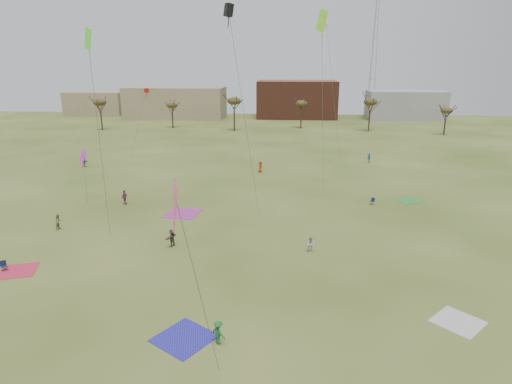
# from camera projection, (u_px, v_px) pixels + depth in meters

# --- Properties ---
(ground) EXTENTS (260.00, 260.00, 0.00)m
(ground) POSITION_uv_depth(u_px,v_px,m) (243.00, 310.00, 31.82)
(ground) COLOR #3C4F18
(ground) RESTS_ON ground
(flyer_near_center) EXTENTS (1.21, 1.10, 1.63)m
(flyer_near_center) POSITION_uv_depth(u_px,v_px,m) (218.00, 333.00, 27.75)
(flyer_near_center) COLOR #20622C
(flyer_near_center) RESTS_ON ground
(spectator_fore_b) EXTENTS (0.78, 0.94, 1.74)m
(spectator_fore_b) POSITION_uv_depth(u_px,v_px,m) (59.00, 222.00, 47.04)
(spectator_fore_b) COLOR #888156
(spectator_fore_b) RESTS_ON ground
(spectator_fore_c) EXTENTS (1.13, 1.71, 1.76)m
(spectator_fore_c) POSITION_uv_depth(u_px,v_px,m) (172.00, 238.00, 42.67)
(spectator_fore_c) COLOR brown
(spectator_fore_c) RESTS_ON ground
(spectator_mid_d) EXTENTS (0.71, 1.21, 1.94)m
(spectator_mid_d) POSITION_uv_depth(u_px,v_px,m) (125.00, 197.00, 55.39)
(spectator_mid_d) COLOR #994077
(spectator_mid_d) RESTS_ON ground
(spectator_mid_e) EXTENTS (0.87, 0.73, 1.60)m
(spectator_mid_e) POSITION_uv_depth(u_px,v_px,m) (311.00, 244.00, 41.39)
(spectator_mid_e) COLOR silver
(spectator_mid_e) RESTS_ON ground
(flyer_far_a) EXTENTS (1.69, 1.61, 1.91)m
(flyer_far_a) POSITION_uv_depth(u_px,v_px,m) (84.00, 161.00, 75.84)
(flyer_far_a) COLOR #2C7326
(flyer_far_a) RESTS_ON ground
(flyer_far_b) EXTENTS (0.91, 1.08, 1.87)m
(flyer_far_b) POSITION_uv_depth(u_px,v_px,m) (260.00, 167.00, 71.96)
(flyer_far_b) COLOR #A43F1C
(flyer_far_b) RESTS_ON ground
(flyer_far_c) EXTENTS (0.90, 1.24, 1.73)m
(flyer_far_c) POSITION_uv_depth(u_px,v_px,m) (369.00, 158.00, 79.03)
(flyer_far_c) COLOR navy
(flyer_far_c) RESTS_ON ground
(blanket_red) EXTENTS (3.75, 3.75, 0.03)m
(blanket_red) POSITION_uv_depth(u_px,v_px,m) (18.00, 271.00, 37.77)
(blanket_red) COLOR #D32A4A
(blanket_red) RESTS_ON ground
(blanket_blue) EXTENTS (4.70, 4.70, 0.03)m
(blanket_blue) POSITION_uv_depth(u_px,v_px,m) (184.00, 338.00, 28.51)
(blanket_blue) COLOR #2A27AB
(blanket_blue) RESTS_ON ground
(blanket_cream) EXTENTS (4.23, 4.23, 0.03)m
(blanket_cream) POSITION_uv_depth(u_px,v_px,m) (458.00, 322.00, 30.31)
(blanket_cream) COLOR silver
(blanket_cream) RESTS_ON ground
(blanket_plum) EXTENTS (4.43, 4.43, 0.03)m
(blanket_plum) POSITION_uv_depth(u_px,v_px,m) (183.00, 213.00, 52.26)
(blanket_plum) COLOR #AF3592
(blanket_plum) RESTS_ON ground
(blanket_olive) EXTENTS (3.68, 3.68, 0.03)m
(blanket_olive) POSITION_uv_depth(u_px,v_px,m) (408.00, 200.00, 57.25)
(blanket_olive) COLOR green
(blanket_olive) RESTS_ON ground
(camp_chair_left) EXTENTS (0.74, 0.74, 0.87)m
(camp_chair_left) POSITION_uv_depth(u_px,v_px,m) (4.00, 268.00, 37.78)
(camp_chair_left) COLOR #121B33
(camp_chair_left) RESTS_ON ground
(camp_chair_right) EXTENTS (0.74, 0.74, 0.87)m
(camp_chair_right) POSITION_uv_depth(u_px,v_px,m) (372.00, 203.00, 55.54)
(camp_chair_right) COLOR #15193C
(camp_chair_right) RESTS_ON ground
(kites_aloft) EXTENTS (71.61, 61.50, 24.61)m
(kites_aloft) POSITION_uv_depth(u_px,v_px,m) (290.00, 39.00, 53.75)
(kites_aloft) COLOR silver
(kites_aloft) RESTS_ON ground
(tree_line) EXTENTS (117.44, 49.32, 8.91)m
(tree_line) POSITION_uv_depth(u_px,v_px,m) (266.00, 108.00, 105.61)
(tree_line) COLOR #3A2B1E
(tree_line) RESTS_ON ground
(building_tan) EXTENTS (32.00, 14.00, 10.00)m
(building_tan) POSITION_uv_depth(u_px,v_px,m) (176.00, 103.00, 142.97)
(building_tan) COLOR #937F60
(building_tan) RESTS_ON ground
(building_brick) EXTENTS (26.00, 16.00, 12.00)m
(building_brick) POSITION_uv_depth(u_px,v_px,m) (297.00, 99.00, 144.37)
(building_brick) COLOR brown
(building_brick) RESTS_ON ground
(building_grey) EXTENTS (24.00, 12.00, 9.00)m
(building_grey) POSITION_uv_depth(u_px,v_px,m) (405.00, 105.00, 140.19)
(building_grey) COLOR gray
(building_grey) RESTS_ON ground
(building_tan_west) EXTENTS (20.00, 12.00, 8.00)m
(building_tan_west) POSITION_uv_depth(u_px,v_px,m) (98.00, 103.00, 152.26)
(building_tan_west) COLOR #937F60
(building_tan_west) RESTS_ON ground
(radio_tower) EXTENTS (1.51, 1.72, 41.00)m
(radio_tower) POSITION_uv_depth(u_px,v_px,m) (373.00, 58.00, 143.45)
(radio_tower) COLOR #9EA3A8
(radio_tower) RESTS_ON ground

